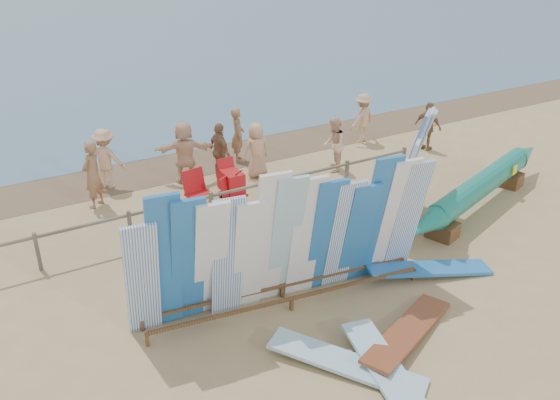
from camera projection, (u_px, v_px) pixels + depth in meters
ground at (272, 286)px, 12.14m from camera, size 160.00×160.00×0.00m
wet_sand_strip at (155, 168)px, 17.76m from camera, size 40.00×2.60×0.01m
fence at (211, 202)px, 14.21m from camera, size 12.08×0.08×0.90m
main_surfboard_rack at (287, 244)px, 11.02m from camera, size 5.94×1.46×2.98m
side_surfboard_rack at (408, 172)px, 14.00m from camera, size 2.49×2.22×3.07m
outrigger_canoe at (481, 186)px, 15.00m from camera, size 6.98×2.87×1.02m
vendor_table at (329, 230)px, 13.55m from camera, size 0.83×0.63×1.03m
flat_board_d at (428, 275)px, 12.51m from camera, size 2.73×1.40×0.31m
flat_board_b at (390, 384)px, 9.61m from camera, size 1.06×2.75×0.29m
flat_board_a at (346, 369)px, 9.93m from camera, size 2.02×2.53×0.24m
flat_board_c at (407, 337)px, 10.67m from camera, size 2.69×1.62×0.28m
beach_chair_left at (199, 197)px, 15.28m from camera, size 0.71×0.73×0.98m
beach_chair_right at (234, 199)px, 15.23m from camera, size 0.76×0.76×0.85m
stroller at (231, 185)px, 15.55m from camera, size 0.56×0.81×1.11m
beachgoer_8 at (334, 145)px, 17.22m from camera, size 0.78×0.86×1.63m
beachgoer_10 at (428, 126)px, 18.80m from camera, size 0.64×0.99×1.57m
beachgoer_9 at (362, 118)px, 19.45m from camera, size 1.14×0.73×1.63m
beachgoer_1 at (92, 175)px, 15.06m from camera, size 0.73×0.70×1.79m
beachgoer_3 at (106, 159)px, 16.16m from camera, size 1.12×1.07×1.70m
beachgoer_4 at (220, 151)px, 16.71m from camera, size 0.53×1.01×1.65m
beachgoer_7 at (238, 135)px, 17.94m from camera, size 0.55×0.69×1.67m
beachgoer_5 at (185, 152)px, 16.50m from camera, size 1.74×1.03×1.78m
beachgoer_6 at (256, 150)px, 16.87m from camera, size 0.79×0.40×1.60m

